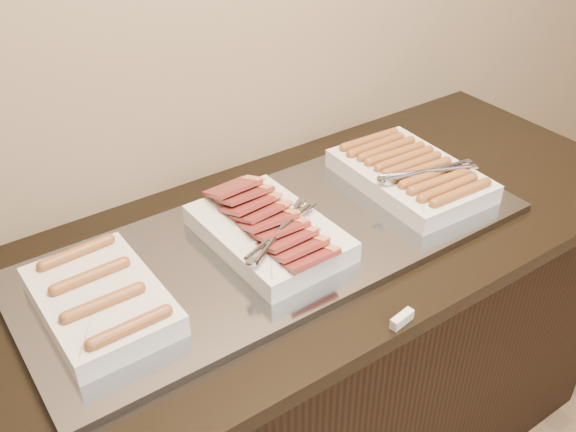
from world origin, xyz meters
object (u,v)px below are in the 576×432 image
Objects in this scene: counter at (278,375)px; dish_right at (411,173)px; dish_left at (101,299)px; dish_center at (269,230)px; warming_tray at (279,241)px.

dish_right is at bearing -0.43° from counter.
dish_left reaches higher than counter.
dish_center is 0.96× the size of dish_right.
warming_tray is at bearing -0.62° from dish_left.
dish_left is at bearing 180.00° from counter.
warming_tray is (0.01, 0.00, 0.46)m from counter.
counter is 0.66m from dish_right.
dish_right is (0.45, 0.00, -0.00)m from dish_center.
dish_center reaches higher than warming_tray.
dish_center is (0.40, -0.00, 0.01)m from dish_left.
warming_tray is 0.05m from dish_center.
counter is 5.32× the size of dish_center.
dish_left is 0.40m from dish_center.
dish_right is at bearing -0.84° from dish_left.
dish_center reaches higher than dish_right.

